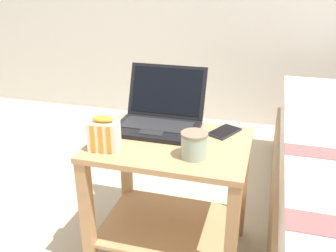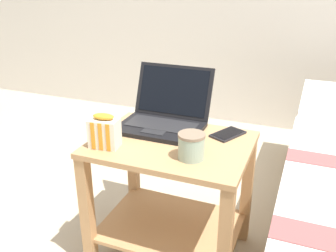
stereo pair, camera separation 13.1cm
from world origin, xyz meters
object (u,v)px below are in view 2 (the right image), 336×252
object	(u,v)px
laptop	(165,115)
mug_front_left	(192,144)
snack_bag	(104,132)
cell_phone	(228,134)

from	to	relation	value
laptop	mug_front_left	distance (m)	0.31
mug_front_left	snack_bag	distance (m)	0.33
laptop	cell_phone	distance (m)	0.28
mug_front_left	snack_bag	size ratio (longest dim) A/B	1.03
snack_bag	cell_phone	distance (m)	0.49
snack_bag	mug_front_left	bearing A→B (deg)	5.44
laptop	snack_bag	distance (m)	0.30
laptop	mug_front_left	bearing A→B (deg)	-49.91
snack_bag	cell_phone	bearing A→B (deg)	33.94
laptop	mug_front_left	xyz separation A→B (m)	(0.20, -0.24, 0.01)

